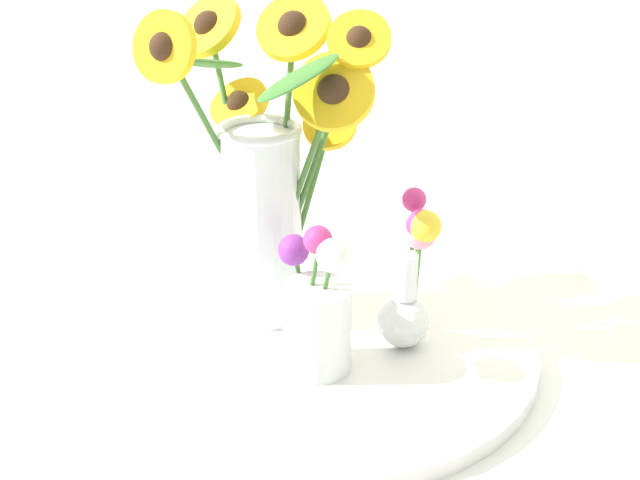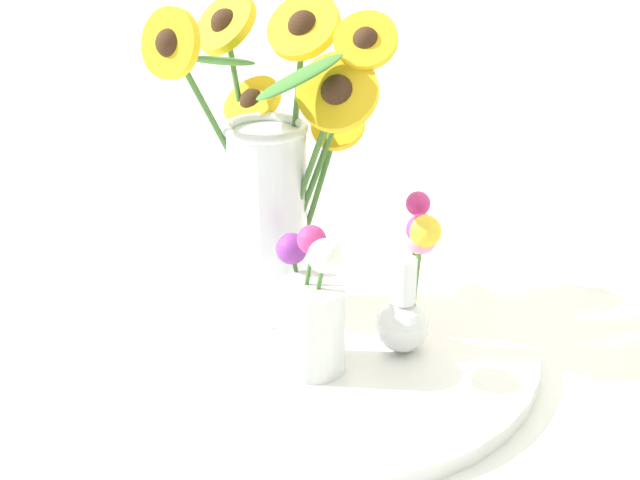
{
  "view_description": "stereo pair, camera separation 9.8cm",
  "coord_description": "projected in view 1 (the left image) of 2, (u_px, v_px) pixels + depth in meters",
  "views": [
    {
      "loc": [
        0.34,
        -0.77,
        0.57
      ],
      "look_at": [
        -0.03,
        0.06,
        0.15
      ],
      "focal_mm": 50.0,
      "sensor_mm": 36.0,
      "label": 1
    },
    {
      "loc": [
        0.43,
        -0.72,
        0.57
      ],
      "look_at": [
        -0.03,
        0.06,
        0.15
      ],
      "focal_mm": 50.0,
      "sensor_mm": 36.0,
      "label": 2
    }
  ],
  "objects": [
    {
      "name": "vase_bulb_right",
      "position": [
        410.0,
        281.0,
        1.01
      ],
      "size": [
        0.07,
        0.09,
        0.18
      ],
      "color": "white",
      "rests_on": "serving_tray"
    },
    {
      "name": "ground_plane",
      "position": [
        323.0,
        383.0,
        1.0
      ],
      "size": [
        6.0,
        6.0,
        0.0
      ],
      "primitive_type": "plane",
      "color": "white"
    },
    {
      "name": "vase_small_center",
      "position": [
        317.0,
        315.0,
        0.97
      ],
      "size": [
        0.1,
        0.08,
        0.17
      ],
      "color": "white",
      "rests_on": "serving_tray"
    },
    {
      "name": "mason_jar_sunflowers",
      "position": [
        264.0,
        180.0,
        1.04
      ],
      "size": [
        0.29,
        0.19,
        0.39
      ],
      "color": "silver",
      "rests_on": "serving_tray"
    },
    {
      "name": "serving_tray",
      "position": [
        320.0,
        346.0,
        1.06
      ],
      "size": [
        0.51,
        0.51,
        0.02
      ],
      "color": "white",
      "rests_on": "ground_plane"
    }
  ]
}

